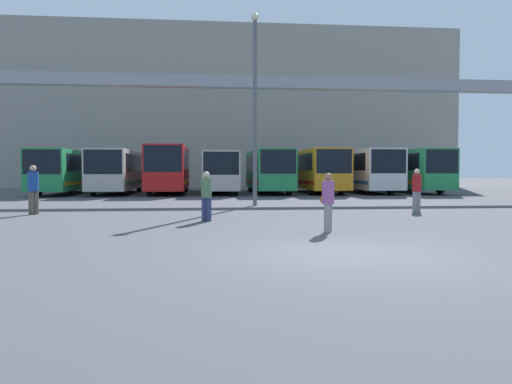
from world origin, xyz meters
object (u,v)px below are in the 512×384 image
pedestrian_far_center (328,201)px  pedestrian_near_right (33,188)px  bus_slot_0 (69,169)px  traffic_cone (323,195)px  bus_slot_3 (219,170)px  bus_slot_5 (317,169)px  bus_slot_1 (118,169)px  bus_slot_2 (169,167)px  lamp_post (255,102)px  bus_slot_4 (268,169)px  pedestrian_near_center (206,195)px  bus_slot_7 (409,169)px  bus_slot_6 (361,169)px  pedestrian_near_left (417,189)px

pedestrian_far_center → pedestrian_near_right: bearing=87.4°
bus_slot_0 → pedestrian_far_center: 27.88m
traffic_cone → bus_slot_3: bearing=117.0°
bus_slot_5 → bus_slot_1: bearing=179.0°
bus_slot_2 → bus_slot_3: 3.66m
bus_slot_0 → lamp_post: bearing=-48.9°
bus_slot_0 → bus_slot_5: (18.20, -1.00, 0.06)m
bus_slot_1 → bus_slot_5: bus_slot_5 is taller
bus_slot_4 → bus_slot_2: bearing=176.6°
pedestrian_near_center → pedestrian_near_right: bearing=173.1°
bus_slot_7 → pedestrian_near_right: size_ratio=5.81×
bus_slot_1 → bus_slot_3: (7.28, -0.16, -0.06)m
pedestrian_far_center → pedestrian_near_center: bearing=75.9°
traffic_cone → bus_slot_2: bearing=129.6°
bus_slot_1 → pedestrian_far_center: bearing=-68.1°
pedestrian_near_center → bus_slot_6: bearing=79.9°
bus_slot_5 → pedestrian_near_right: bus_slot_5 is taller
bus_slot_4 → bus_slot_0: bearing=176.2°
bus_slot_1 → bus_slot_3: 7.28m
bus_slot_3 → pedestrian_near_left: (7.42, -17.51, -0.80)m
pedestrian_near_center → pedestrian_near_left: pedestrian_near_left is taller
bus_slot_4 → lamp_post: (-2.29, -13.08, 3.09)m
bus_slot_6 → pedestrian_near_center: 24.27m
bus_slot_7 → traffic_cone: 14.15m
bus_slot_0 → pedestrian_near_right: bus_slot_0 is taller
bus_slot_1 → pedestrian_near_left: 23.00m
bus_slot_6 → pedestrian_far_center: bearing=-109.5°
bus_slot_7 → pedestrian_near_right: (-21.99, -17.41, -0.84)m
bus_slot_3 → pedestrian_near_left: bus_slot_3 is taller
bus_slot_0 → bus_slot_6: bus_slot_6 is taller
bus_slot_6 → bus_slot_7: (3.64, -0.55, 0.00)m
bus_slot_3 → bus_slot_5: bearing=-0.8°
bus_slot_6 → bus_slot_2: bearing=-178.6°
bus_slot_1 → traffic_cone: (12.59, -10.59, -1.44)m
bus_slot_4 → pedestrian_far_center: bus_slot_4 is taller
pedestrian_near_right → traffic_cone: size_ratio=2.83×
bus_slot_5 → pedestrian_near_center: size_ratio=6.28×
bus_slot_4 → pedestrian_near_left: size_ratio=5.97×
pedestrian_near_right → traffic_cone: bearing=-15.5°
bus_slot_2 → bus_slot_6: bus_slot_2 is taller
bus_slot_7 → pedestrian_near_center: (-15.52, -20.59, -0.96)m
pedestrian_near_center → bus_slot_1: bearing=126.3°
bus_slot_4 → traffic_cone: 10.61m
pedestrian_near_right → pedestrian_near_center: bearing=-69.8°
pedestrian_near_left → bus_slot_4: bearing=90.0°
bus_slot_1 → pedestrian_near_left: size_ratio=6.23×
bus_slot_1 → bus_slot_7: size_ratio=1.00×
bus_slot_3 → lamp_post: bearing=-84.1°
bus_slot_0 → pedestrian_near_right: (3.49, -18.13, -0.78)m
bus_slot_2 → bus_slot_4: (7.28, -0.43, -0.13)m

